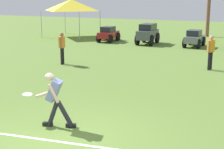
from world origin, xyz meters
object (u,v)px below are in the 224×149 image
teammate_deep (211,49)px  event_tent (71,5)px  frisbee_in_flight (27,95)px  teammate_near_sideline (62,45)px  parked_car_slot_a (108,34)px  frisbee_thrower (55,97)px  parked_car_slot_c (194,38)px  parked_car_slot_b (148,33)px

teammate_deep → event_tent: event_tent is taller
frisbee_in_flight → teammate_near_sideline: 7.91m
parked_car_slot_a → teammate_deep: bearing=-39.7°
frisbee_thrower → frisbee_in_flight: (-0.84, -0.03, -0.03)m
frisbee_thrower → parked_car_slot_c: frisbee_thrower is taller
teammate_near_sideline → teammate_deep: 6.99m
teammate_deep → parked_car_slot_a: (-8.42, 7.00, -0.38)m
parked_car_slot_c → frisbee_thrower: bearing=-91.0°
frisbee_in_flight → frisbee_thrower: bearing=1.9°
frisbee_in_flight → parked_car_slot_c: 15.83m
frisbee_thrower → parked_car_slot_c: bearing=89.0°
parked_car_slot_b → parked_car_slot_c: parked_car_slot_b is taller
frisbee_in_flight → event_tent: size_ratio=0.10×
teammate_deep → parked_car_slot_c: size_ratio=0.70×
parked_car_slot_c → frisbee_in_flight: bearing=-94.0°
parked_car_slot_a → parked_car_slot_c: 6.26m
frisbee_in_flight → teammate_near_sideline: bearing=116.4°
frisbee_in_flight → parked_car_slot_b: (-2.11, 15.76, -0.02)m
event_tent → parked_car_slot_a: bearing=-21.0°
frisbee_thrower → teammate_deep: 9.08m
frisbee_thrower → teammate_near_sideline: (-4.35, 7.06, 0.14)m
parked_car_slot_c → parked_car_slot_b: bearing=-179.4°
teammate_near_sideline → event_tent: 11.84m
frisbee_thrower → parked_car_slot_a: 16.84m
teammate_deep → parked_car_slot_c: bearing=107.1°
teammate_deep → event_tent: size_ratio=0.43×
frisbee_in_flight → teammate_near_sideline: size_ratio=0.22×
parked_car_slot_c → parked_car_slot_a: bearing=-179.8°
teammate_near_sideline → parked_car_slot_a: teammate_near_sideline is taller
parked_car_slot_a → event_tent: 4.79m
parked_car_slot_b → teammate_near_sideline: bearing=-99.2°
parked_car_slot_b → parked_car_slot_c: bearing=0.6°
frisbee_in_flight → teammate_deep: bearing=69.5°
teammate_near_sideline → teammate_deep: (6.79, 1.69, 0.00)m
frisbee_thrower → parked_car_slot_b: (-2.95, 15.73, -0.05)m
frisbee_thrower → frisbee_in_flight: bearing=-178.1°
parked_car_slot_a → parked_car_slot_c: same height
frisbee_thrower → parked_car_slot_c: size_ratio=0.64×
parked_car_slot_b → frisbee_thrower: bearing=-79.4°
parked_car_slot_a → parked_car_slot_b: parked_car_slot_b is taller
frisbee_in_flight → parked_car_slot_c: (1.11, 15.79, -0.20)m
parked_car_slot_a → event_tent: (-4.07, 1.56, 1.98)m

